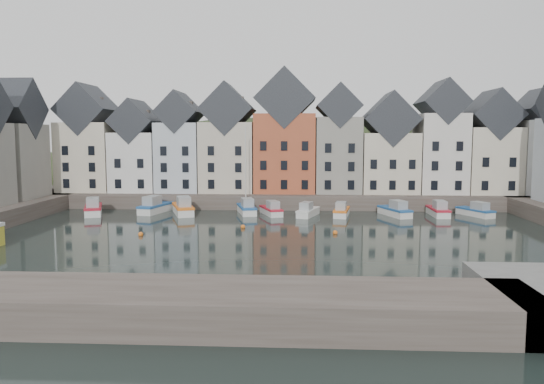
{
  "coord_description": "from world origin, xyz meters",
  "views": [
    {
      "loc": [
        2.31,
        -49.73,
        10.28
      ],
      "look_at": [
        -0.66,
        6.0,
        4.28
      ],
      "focal_mm": 35.0,
      "sensor_mm": 36.0,
      "label": 1
    }
  ],
  "objects": [
    {
      "name": "near_wall",
      "position": [
        -10.0,
        -22.0,
        1.0
      ],
      "size": [
        50.0,
        6.0,
        2.0
      ],
      "primitive_type": "cube",
      "color": "#463C35",
      "rests_on": "ground"
    },
    {
      "name": "boat_b",
      "position": [
        -16.93,
        19.13,
        0.76
      ],
      "size": [
        3.57,
        6.93,
        2.55
      ],
      "rotation": [
        0.0,
        0.0,
        -0.24
      ],
      "color": "silver",
      "rests_on": "ground"
    },
    {
      "name": "boat_d",
      "position": [
        -4.67,
        18.87,
        0.75
      ],
      "size": [
        3.31,
        6.35,
        11.61
      ],
      "rotation": [
        0.0,
        0.0,
        0.25
      ],
      "color": "silver",
      "rests_on": "ground"
    },
    {
      "name": "mooring_buoys",
      "position": [
        -4.0,
        5.33,
        0.15
      ],
      "size": [
        20.5,
        5.5,
        0.5
      ],
      "color": "orange",
      "rests_on": "ground"
    },
    {
      "name": "hillside",
      "position": [
        0.02,
        56.0,
        -17.96
      ],
      "size": [
        153.6,
        70.4,
        64.0
      ],
      "color": "#1F3018",
      "rests_on": "ground"
    },
    {
      "name": "boat_e",
      "position": [
        -1.36,
        17.97,
        0.63
      ],
      "size": [
        3.44,
        5.72,
        2.1
      ],
      "rotation": [
        0.0,
        0.0,
        0.34
      ],
      "color": "silver",
      "rests_on": "ground"
    },
    {
      "name": "boat_f",
      "position": [
        3.3,
        17.13,
        0.62
      ],
      "size": [
        3.23,
        5.63,
        2.07
      ],
      "rotation": [
        0.0,
        0.0,
        -0.31
      ],
      "color": "silver",
      "rests_on": "ground"
    },
    {
      "name": "boat_j",
      "position": [
        24.73,
        18.3,
        0.62
      ],
      "size": [
        3.83,
        5.65,
        2.09
      ],
      "rotation": [
        0.0,
        0.0,
        0.44
      ],
      "color": "silver",
      "rests_on": "ground"
    },
    {
      "name": "far_terrace",
      "position": [
        3.21,
        28.0,
        8.88
      ],
      "size": [
        72.37,
        8.16,
        17.78
      ],
      "color": "beige",
      "rests_on": "far_quay"
    },
    {
      "name": "boat_c",
      "position": [
        -12.9,
        17.88,
        0.79
      ],
      "size": [
        4.3,
        7.22,
        2.65
      ],
      "rotation": [
        0.0,
        0.0,
        0.34
      ],
      "color": "silver",
      "rests_on": "ground"
    },
    {
      "name": "boat_i",
      "position": [
        19.98,
        18.3,
        0.67
      ],
      "size": [
        1.84,
        5.87,
        2.25
      ],
      "rotation": [
        0.0,
        0.0,
        0.0
      ],
      "color": "silver",
      "rests_on": "ground"
    },
    {
      "name": "boat_g",
      "position": [
        7.6,
        17.4,
        0.62
      ],
      "size": [
        2.58,
        5.65,
        2.09
      ],
      "rotation": [
        0.0,
        0.0,
        -0.17
      ],
      "color": "silver",
      "rests_on": "ground"
    },
    {
      "name": "boat_h",
      "position": [
        14.45,
        17.82,
        0.69
      ],
      "size": [
        3.77,
        6.27,
        2.3
      ],
      "rotation": [
        0.0,
        0.0,
        0.34
      ],
      "color": "silver",
      "rests_on": "ground"
    },
    {
      "name": "boat_a",
      "position": [
        -24.52,
        17.06,
        0.75
      ],
      "size": [
        4.14,
        6.88,
        2.52
      ],
      "rotation": [
        0.0,
        0.0,
        0.34
      ],
      "color": "silver",
      "rests_on": "ground"
    },
    {
      "name": "far_quay",
      "position": [
        0.0,
        30.0,
        1.0
      ],
      "size": [
        90.0,
        16.0,
        2.0
      ],
      "primitive_type": "cube",
      "color": "#463C35",
      "rests_on": "ground"
    },
    {
      "name": "ground",
      "position": [
        0.0,
        0.0,
        0.0
      ],
      "size": [
        260.0,
        260.0,
        0.0
      ],
      "primitive_type": "plane",
      "color": "black",
      "rests_on": "ground"
    }
  ]
}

